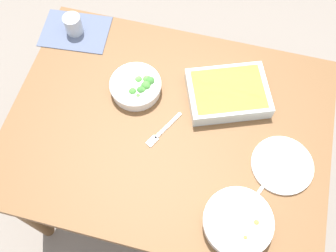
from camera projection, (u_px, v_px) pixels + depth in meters
ground_plane at (168, 185)px, 2.09m from camera, size 6.00×6.00×0.00m
dining_table at (168, 136)px, 1.50m from camera, size 1.20×0.90×0.74m
placemat at (75, 31)px, 1.61m from camera, size 0.30×0.23×0.00m
stew_bowl at (238, 222)px, 1.24m from camera, size 0.23×0.23×0.06m
broccoli_bowl at (136, 86)px, 1.46m from camera, size 0.20×0.20×0.07m
baking_dish at (228, 93)px, 1.45m from camera, size 0.36×0.31×0.06m
drink_cup at (74, 26)px, 1.58m from camera, size 0.07×0.07×0.08m
side_plate at (282, 165)px, 1.35m from camera, size 0.22×0.22×0.01m
spoon_by_stew at (257, 195)px, 1.30m from camera, size 0.09×0.17×0.01m
fork_on_table at (162, 132)px, 1.41m from camera, size 0.10×0.16×0.01m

